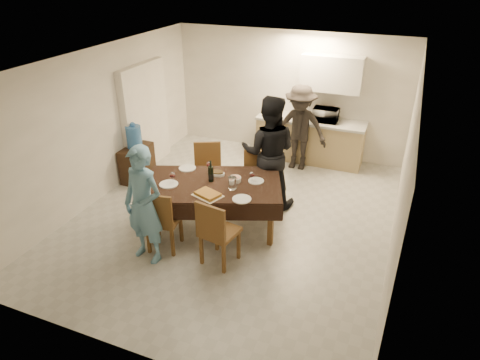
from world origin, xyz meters
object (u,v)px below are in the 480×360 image
object	(u,v)px
wine_bottle	(211,171)
person_near	(144,206)
person_kitchen	(299,128)
water_pitcher	(232,183)
water_jug	(134,137)
microwave	(326,115)
person_far	(269,152)
console	(137,163)
dining_table	(213,185)
savoury_tart	(208,194)

from	to	relation	value
wine_bottle	person_near	world-z (taller)	person_near
wine_bottle	person_kitchen	world-z (taller)	person_kitchen
wine_bottle	water_pitcher	size ratio (longest dim) A/B	1.79
water_jug	microwave	bearing A→B (deg)	33.76
microwave	person_far	distance (m)	2.12
console	person_far	world-z (taller)	person_far
console	microwave	bearing A→B (deg)	33.76
dining_table	person_kitchen	xyz separation A→B (m)	(0.66, 2.65, 0.09)
savoury_tart	person_far	bearing A→B (deg)	72.53
console	microwave	size ratio (longest dim) A/B	1.46
dining_table	savoury_tart	world-z (taller)	savoury_tart
dining_table	wine_bottle	distance (m)	0.22
wine_bottle	water_jug	bearing A→B (deg)	155.48
savoury_tart	microwave	xyz separation A→B (m)	(0.98, 3.48, 0.21)
savoury_tart	person_kitchen	size ratio (longest dim) A/B	0.23
dining_table	person_far	xyz separation A→B (m)	(0.55, 1.05, 0.21)
water_jug	wine_bottle	xyz separation A→B (m)	(2.04, -0.93, 0.09)
water_pitcher	person_kitchen	bearing A→B (deg)	83.41
water_jug	person_kitchen	size ratio (longest dim) A/B	0.25
water_jug	water_pitcher	xyz separation A→B (m)	(2.44, -1.03, 0.02)
water_pitcher	person_near	distance (m)	1.35
microwave	person_kitchen	size ratio (longest dim) A/B	0.29
person_near	person_far	bearing A→B (deg)	71.22
dining_table	water_pitcher	xyz separation A→B (m)	(0.35, -0.05, 0.13)
person_near	person_kitchen	size ratio (longest dim) A/B	1.01
console	person_kitchen	size ratio (longest dim) A/B	0.42
wine_bottle	person_kitchen	size ratio (longest dim) A/B	0.20
person_kitchen	person_far	bearing A→B (deg)	-93.99
console	person_near	bearing A→B (deg)	-52.82
person_far	savoury_tart	bearing A→B (deg)	60.89
dining_table	water_pitcher	bearing A→B (deg)	-29.01
dining_table	water_jug	size ratio (longest dim) A/B	5.57
console	person_near	distance (m)	2.60
water_jug	person_near	distance (m)	2.55
dining_table	wine_bottle	world-z (taller)	wine_bottle
savoury_tart	microwave	size ratio (longest dim) A/B	0.81
wine_bottle	person_kitchen	distance (m)	2.70
water_jug	savoury_tart	world-z (taller)	water_jug
wine_bottle	microwave	distance (m)	3.25
dining_table	savoury_tart	xyz separation A→B (m)	(0.10, -0.38, 0.06)
dining_table	console	world-z (taller)	dining_table
water_jug	microwave	size ratio (longest dim) A/B	0.85
wine_bottle	console	bearing A→B (deg)	155.48
water_jug	person_near	size ratio (longest dim) A/B	0.24
water_pitcher	microwave	bearing A→B (deg)	76.98
savoury_tart	person_near	size ratio (longest dim) A/B	0.23
console	microwave	world-z (taller)	microwave
savoury_tart	water_jug	bearing A→B (deg)	148.15
water_pitcher	person_far	world-z (taller)	person_far
wine_bottle	savoury_tart	bearing A→B (deg)	-70.77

